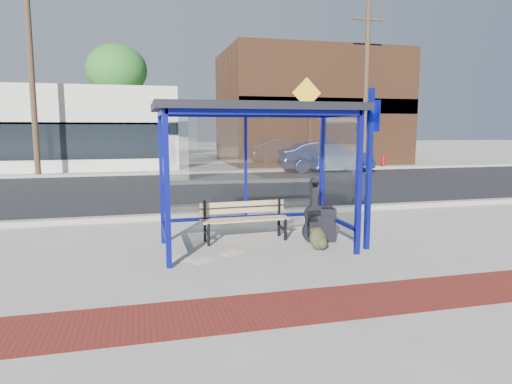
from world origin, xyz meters
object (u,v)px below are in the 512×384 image
object	(u,v)px
backpack	(319,240)
suitcase	(325,225)
guitar_bag	(314,220)
fire_hydrant	(383,161)
parked_car	(326,157)
bench	(244,217)

from	to	relation	value
backpack	suitcase	bearing A→B (deg)	41.24
guitar_bag	suitcase	world-z (taller)	guitar_bag
guitar_bag	fire_hydrant	xyz separation A→B (m)	(9.27, 13.73, -0.04)
guitar_bag	parked_car	xyz separation A→B (m)	(5.46, 12.32, 0.31)
bench	backpack	distance (m)	1.46
suitcase	backpack	bearing A→B (deg)	-107.93
backpack	fire_hydrant	world-z (taller)	fire_hydrant
suitcase	fire_hydrant	bearing A→B (deg)	69.91
parked_car	suitcase	bearing A→B (deg)	162.40
suitcase	guitar_bag	bearing A→B (deg)	-158.36
parked_car	backpack	bearing A→B (deg)	162.03
parked_car	bench	bearing A→B (deg)	156.30
fire_hydrant	suitcase	bearing A→B (deg)	-123.44
bench	guitar_bag	world-z (taller)	guitar_bag
guitar_bag	backpack	distance (m)	0.56
fire_hydrant	guitar_bag	bearing A→B (deg)	-124.03
suitcase	parked_car	world-z (taller)	parked_car
bench	fire_hydrant	bearing A→B (deg)	49.21
fire_hydrant	backpack	bearing A→B (deg)	-123.36
suitcase	fire_hydrant	distance (m)	16.42
backpack	fire_hydrant	xyz separation A→B (m)	(9.38, 14.24, 0.18)
bench	guitar_bag	bearing A→B (deg)	-24.52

